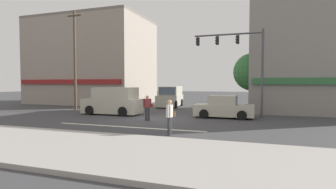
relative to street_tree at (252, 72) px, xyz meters
The scene contains 14 objects.
ground_plane 10.04m from the street_tree, 132.74° to the right, with size 120.00×120.00×0.00m, color #3D3D3F.
lane_marking_stripe 12.71m from the street_tree, 121.56° to the right, with size 9.00×0.24×0.01m, color silver.
sidewalk_curb 17.04m from the street_tree, 112.56° to the right, with size 40.00×5.00×0.16m, color #9E9993.
building_left_block 19.52m from the street_tree, 167.17° to the left, with size 13.63×9.08×10.20m.
building_right_corner 5.94m from the street_tree, 20.33° to the left, with size 11.19×8.28×9.99m.
street_tree is the anchor object (origin of this frame).
utility_pole_near_left 15.67m from the street_tree, 166.04° to the right, with size 1.40×0.22×8.88m.
utility_pole_far_right 1.94m from the street_tree, 12.35° to the left, with size 1.40×0.22×8.55m.
traffic_light_mast 4.21m from the street_tree, 97.79° to the right, with size 4.89×0.26×6.20m.
sedan_crossing_rightbound 5.70m from the street_tree, 110.94° to the right, with size 4.11×1.90×1.58m.
van_crossing_leftbound 11.87m from the street_tree, 151.94° to the right, with size 4.62×2.08×2.11m.
van_approaching_near 8.83m from the street_tree, 163.61° to the left, with size 2.29×4.72×2.11m.
pedestrian_foreground_with_bag 12.58m from the street_tree, 106.07° to the right, with size 0.29×0.67×1.67m.
pedestrian_mid_crossing 10.29m from the street_tree, 129.39° to the right, with size 0.64×0.51×1.67m.
Camera 1 is at (6.89, -16.48, 2.45)m, focal length 28.00 mm.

